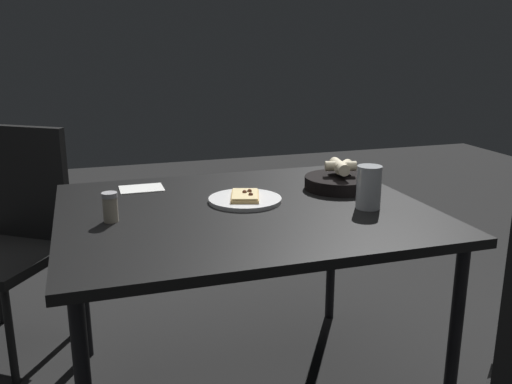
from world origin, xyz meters
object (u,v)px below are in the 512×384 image
object	(u,v)px
pizza_plate	(245,199)
pepper_shaker	(110,209)
beer_glass	(369,190)
chair_near	(10,228)
bread_basket	(339,180)
dining_table	(244,223)

from	to	relation	value
pizza_plate	pepper_shaker	size ratio (longest dim) A/B	2.73
beer_glass	chair_near	size ratio (longest dim) A/B	0.16
beer_glass	pepper_shaker	distance (m)	0.83
bread_basket	pepper_shaker	size ratio (longest dim) A/B	2.76
dining_table	pepper_shaker	xyz separation A→B (m)	(0.43, 0.02, 0.09)
dining_table	bread_basket	xyz separation A→B (m)	(-0.41, -0.12, 0.09)
pizza_plate	chair_near	world-z (taller)	chair_near
chair_near	pepper_shaker	bearing A→B (deg)	119.43
bread_basket	beer_glass	size ratio (longest dim) A/B	1.78
pizza_plate	bread_basket	size ratio (longest dim) A/B	0.99
bread_basket	beer_glass	xyz separation A→B (m)	(0.01, 0.25, 0.03)
dining_table	chair_near	world-z (taller)	chair_near
bread_basket	pepper_shaker	bearing A→B (deg)	9.63
bread_basket	beer_glass	world-z (taller)	beer_glass
dining_table	pizza_plate	size ratio (longest dim) A/B	4.76
chair_near	pizza_plate	bearing A→B (deg)	144.74
dining_table	beer_glass	world-z (taller)	beer_glass
dining_table	bread_basket	distance (m)	0.43
dining_table	chair_near	bearing A→B (deg)	-38.94
pepper_shaker	chair_near	bearing A→B (deg)	-60.57
beer_glass	pepper_shaker	world-z (taller)	beer_glass
dining_table	chair_near	xyz separation A→B (m)	(0.81, -0.65, -0.15)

